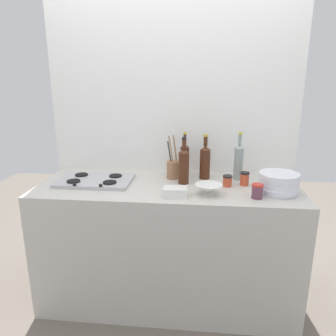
% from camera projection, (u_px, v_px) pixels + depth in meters
% --- Properties ---
extents(ground_plane, '(6.00, 6.00, 0.00)m').
position_uv_depth(ground_plane, '(168.00, 294.00, 2.45)').
color(ground_plane, '#6B6056').
rests_on(ground_plane, ground).
extents(counter_block, '(1.80, 0.70, 0.90)m').
position_uv_depth(counter_block, '(168.00, 242.00, 2.33)').
color(counter_block, beige).
rests_on(counter_block, ground).
extents(backsplash_panel, '(1.90, 0.06, 2.58)m').
position_uv_depth(backsplash_panel, '(173.00, 121.00, 2.46)').
color(backsplash_panel, white).
rests_on(backsplash_panel, ground).
extents(stovetop_hob, '(0.51, 0.34, 0.04)m').
position_uv_depth(stovetop_hob, '(95.00, 181.00, 2.25)').
color(stovetop_hob, '#B2B2B7').
rests_on(stovetop_hob, counter_block).
extents(plate_stack, '(0.26, 0.26, 0.13)m').
position_uv_depth(plate_stack, '(278.00, 183.00, 2.03)').
color(plate_stack, white).
rests_on(plate_stack, counter_block).
extents(wine_bottle_leftmost, '(0.08, 0.08, 0.33)m').
position_uv_depth(wine_bottle_leftmost, '(205.00, 161.00, 2.31)').
color(wine_bottle_leftmost, '#472314').
rests_on(wine_bottle_leftmost, counter_block).
extents(wine_bottle_mid_left, '(0.07, 0.07, 0.34)m').
position_uv_depth(wine_bottle_mid_left, '(185.00, 159.00, 2.36)').
color(wine_bottle_mid_left, '#472314').
rests_on(wine_bottle_mid_left, counter_block).
extents(wine_bottle_mid_right, '(0.07, 0.07, 0.33)m').
position_uv_depth(wine_bottle_mid_right, '(184.00, 165.00, 2.20)').
color(wine_bottle_mid_right, '#472314').
rests_on(wine_bottle_mid_right, counter_block).
extents(wine_bottle_rightmost, '(0.07, 0.07, 0.35)m').
position_uv_depth(wine_bottle_rightmost, '(239.00, 161.00, 2.28)').
color(wine_bottle_rightmost, gray).
rests_on(wine_bottle_rightmost, counter_block).
extents(mixing_bowl, '(0.17, 0.17, 0.07)m').
position_uv_depth(mixing_bowl, '(209.00, 189.00, 2.01)').
color(mixing_bowl, white).
rests_on(mixing_bowl, counter_block).
extents(butter_dish, '(0.15, 0.11, 0.06)m').
position_uv_depth(butter_dish, '(175.00, 192.00, 1.98)').
color(butter_dish, white).
rests_on(butter_dish, counter_block).
extents(utensil_crock, '(0.09, 0.09, 0.33)m').
position_uv_depth(utensil_crock, '(173.00, 169.00, 2.33)').
color(utensil_crock, '#996B4C').
rests_on(utensil_crock, counter_block).
extents(condiment_jar_front, '(0.06, 0.06, 0.09)m').
position_uv_depth(condiment_jar_front, '(245.00, 179.00, 2.18)').
color(condiment_jar_front, '#C64C2D').
rests_on(condiment_jar_front, counter_block).
extents(condiment_jar_rear, '(0.07, 0.07, 0.09)m').
position_uv_depth(condiment_jar_rear, '(257.00, 191.00, 1.94)').
color(condiment_jar_rear, '#66384C').
rests_on(condiment_jar_rear, counter_block).
extents(condiment_jar_spare, '(0.06, 0.06, 0.08)m').
position_uv_depth(condiment_jar_spare, '(227.00, 181.00, 2.16)').
color(condiment_jar_spare, '#C64C2D').
rests_on(condiment_jar_spare, counter_block).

